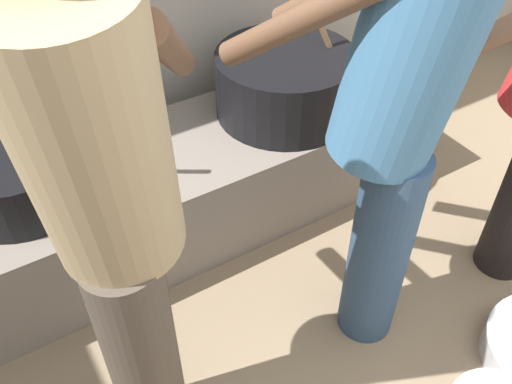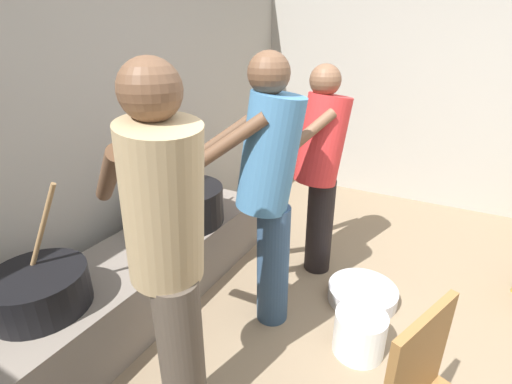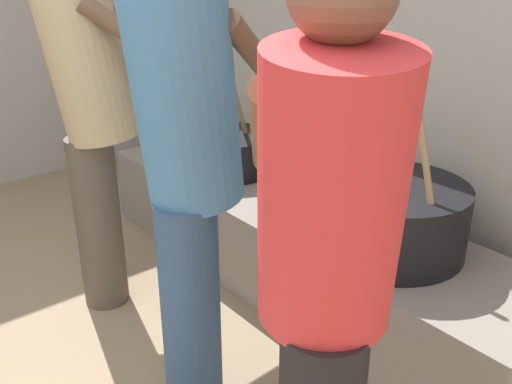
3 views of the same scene
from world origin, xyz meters
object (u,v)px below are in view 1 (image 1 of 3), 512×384
at_px(cooking_pot_main, 18,174).
at_px(cooking_pot_secondary, 285,84).
at_px(cook_in_tan_shirt, 110,204).
at_px(cook_in_blue_shirt, 398,109).

height_order(cooking_pot_main, cooking_pot_secondary, cooking_pot_secondary).
height_order(cooking_pot_secondary, cook_in_tan_shirt, cook_in_tan_shirt).
xyz_separation_m(cooking_pot_main, cook_in_tan_shirt, (0.13, -0.77, 0.42)).
relative_size(cooking_pot_main, cooking_pot_secondary, 0.91).
relative_size(cooking_pot_main, cook_in_blue_shirt, 0.40).
bearing_deg(cook_in_tan_shirt, cooking_pot_secondary, 37.38).
height_order(cooking_pot_secondary, cook_in_blue_shirt, cook_in_blue_shirt).
bearing_deg(cook_in_blue_shirt, cooking_pot_main, 138.17).
bearing_deg(cook_in_blue_shirt, cooking_pot_secondary, 77.01).
distance_m(cooking_pot_main, cook_in_blue_shirt, 1.30).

